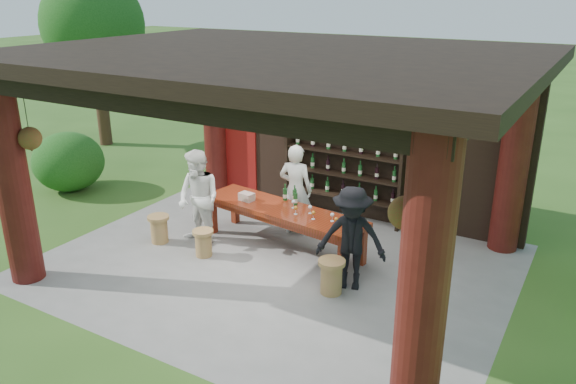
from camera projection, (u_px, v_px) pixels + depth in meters
The scene contains 14 objects.
ground at pixel (276, 263), 9.40m from camera, with size 90.00×90.00×0.00m, color #2D5119.
pavilion at pixel (288, 134), 9.02m from camera, with size 7.50×6.00×3.60m.
wine_shelf at pixel (344, 164), 10.98m from camera, with size 2.48×0.38×2.19m.
tasting_table at pixel (283, 214), 9.78m from camera, with size 3.20×1.22×0.75m.
stool_near_left at pixel (203, 242), 9.59m from camera, with size 0.36×0.36×0.47m.
stool_near_right at pixel (331, 276), 8.41m from camera, with size 0.41×0.41×0.54m.
stool_far_left at pixel (159, 228), 10.10m from camera, with size 0.39×0.39×0.51m.
host at pixel (296, 190), 10.29m from camera, with size 0.63×0.41×1.72m, color silver.
guest_woman at pixel (199, 199), 9.84m from camera, with size 0.84×0.66×1.73m, color white.
guest_man at pixel (351, 239), 8.40m from camera, with size 1.05×0.61×1.63m, color black.
table_bottles at pixel (292, 194), 9.95m from camera, with size 0.36×0.21×0.31m.
table_glasses at pixel (313, 213), 9.34m from camera, with size 1.05×0.40×0.15m.
napkin_basket at pixel (247, 197), 10.06m from camera, with size 0.26×0.18×0.14m, color #BF6672.
shrubs at pixel (476, 248), 8.66m from camera, with size 14.36×9.11×1.36m.
Camera 1 is at (4.43, -7.16, 4.36)m, focal length 35.00 mm.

